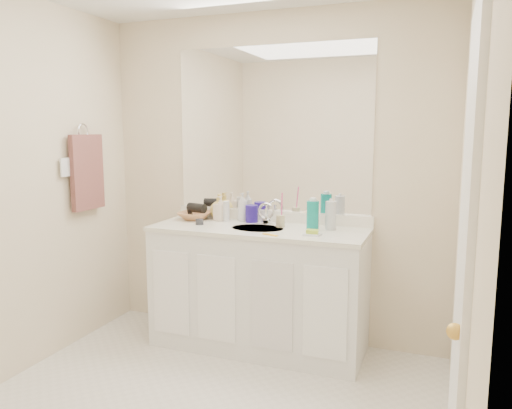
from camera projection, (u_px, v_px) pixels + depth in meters
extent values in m
cube|color=beige|center=(272.00, 178.00, 3.70)|extent=(2.60, 0.02, 2.40)
cube|color=beige|center=(467.00, 218.00, 2.04)|extent=(0.02, 2.60, 2.40)
cube|color=white|center=(258.00, 290.00, 3.57)|extent=(1.50, 0.55, 0.85)
cube|color=white|center=(259.00, 230.00, 3.50)|extent=(1.52, 0.57, 0.03)
cube|color=white|center=(271.00, 216.00, 3.73)|extent=(1.52, 0.03, 0.08)
cylinder|color=beige|center=(258.00, 230.00, 3.48)|extent=(0.37, 0.37, 0.02)
cylinder|color=silver|center=(266.00, 216.00, 3.64)|extent=(0.02, 0.02, 0.11)
cube|color=white|center=(272.00, 130.00, 3.64)|extent=(1.48, 0.01, 1.20)
cylinder|color=#26148A|center=(252.00, 214.00, 3.69)|extent=(0.10, 0.10, 0.13)
cylinder|color=#C1B488|center=(280.00, 221.00, 3.51)|extent=(0.08, 0.08, 0.08)
cylinder|color=#E23B81|center=(282.00, 206.00, 3.49)|extent=(0.02, 0.04, 0.19)
cylinder|color=#0B867D|center=(313.00, 215.00, 3.41)|extent=(0.10, 0.10, 0.20)
cylinder|color=silver|center=(331.00, 216.00, 3.41)|extent=(0.09, 0.09, 0.19)
cube|color=white|center=(312.00, 234.00, 3.24)|extent=(0.11, 0.10, 0.01)
cube|color=#ADCC31|center=(312.00, 232.00, 3.23)|extent=(0.08, 0.06, 0.03)
cube|color=#FDAF1A|center=(270.00, 235.00, 3.25)|extent=(0.12, 0.06, 0.00)
cylinder|color=#2C2D32|center=(200.00, 222.00, 3.60)|extent=(0.06, 0.06, 0.04)
cylinder|color=silver|center=(226.00, 211.00, 3.72)|extent=(0.05, 0.05, 0.15)
imported|color=silver|center=(243.00, 207.00, 3.75)|extent=(0.09, 0.09, 0.21)
imported|color=#F2DEC5|center=(221.00, 208.00, 3.76)|extent=(0.11, 0.11, 0.19)
imported|color=#E3C458|center=(219.00, 206.00, 3.83)|extent=(0.19, 0.19, 0.19)
imported|color=#AE7146|center=(195.00, 216.00, 3.81)|extent=(0.24, 0.24, 0.06)
cylinder|color=black|center=(197.00, 208.00, 3.79)|extent=(0.16, 0.10, 0.07)
torus|color=silver|center=(83.00, 131.00, 3.62)|extent=(0.01, 0.11, 0.11)
cube|color=#54302D|center=(87.00, 172.00, 3.65)|extent=(0.04, 0.32, 0.55)
cube|color=white|center=(65.00, 167.00, 3.47)|extent=(0.01, 0.08, 0.13)
cube|color=white|center=(462.00, 286.00, 1.80)|extent=(0.02, 0.82, 2.00)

